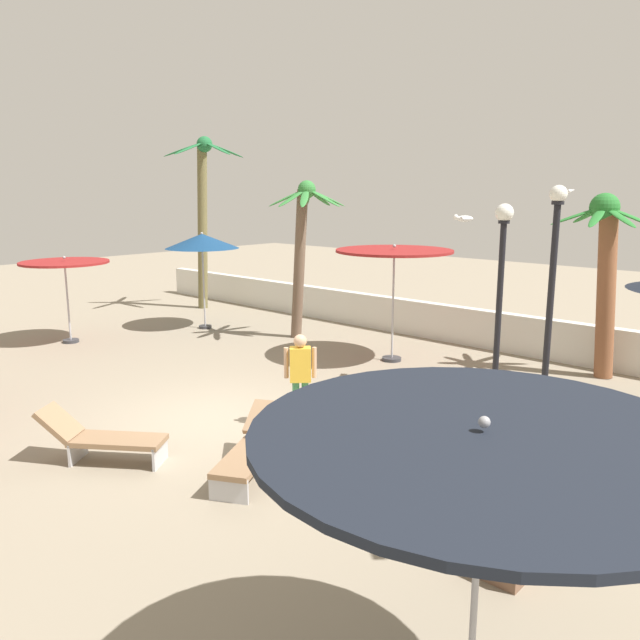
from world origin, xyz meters
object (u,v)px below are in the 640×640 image
(patio_umbrella_5, at_px, (202,242))
(palm_tree_2, at_px, (203,206))
(palm_tree_0, at_px, (605,262))
(lamp_post_0, at_px, (551,291))
(palm_tree_1, at_px, (302,240))
(planter, at_px, (501,535))
(patio_umbrella_3, at_px, (483,448))
(lounge_chair_1, at_px, (252,448))
(lamp_post_1, at_px, (500,283))
(lounge_chair_0, at_px, (102,437))
(seagull_2, at_px, (464,218))
(guest_0, at_px, (300,372))
(patio_umbrella_0, at_px, (65,266))
(patio_umbrella_1, at_px, (394,256))
(seagull_1, at_px, (563,192))

(patio_umbrella_5, xyz_separation_m, palm_tree_2, (-2.56, 2.01, 0.95))
(palm_tree_0, height_order, lamp_post_0, lamp_post_0)
(palm_tree_1, bearing_deg, planter, -34.80)
(patio_umbrella_3, relative_size, lounge_chair_1, 1.63)
(lamp_post_1, xyz_separation_m, lounge_chair_0, (-2.86, -6.97, -1.89))
(lounge_chair_1, height_order, seagull_2, seagull_2)
(palm_tree_1, height_order, lounge_chair_0, palm_tree_1)
(palm_tree_2, distance_m, guest_0, 12.12)
(palm_tree_0, height_order, lounge_chair_1, palm_tree_0)
(patio_umbrella_0, distance_m, palm_tree_2, 5.94)
(lamp_post_1, bearing_deg, patio_umbrella_3, -64.02)
(palm_tree_1, distance_m, guest_0, 6.96)
(patio_umbrella_1, relative_size, planter, 3.31)
(palm_tree_1, xyz_separation_m, lounge_chair_1, (5.43, -6.66, -2.35))
(palm_tree_2, distance_m, seagull_2, 11.59)
(patio_umbrella_3, relative_size, planter, 3.65)
(seagull_2, bearing_deg, planter, -55.09)
(patio_umbrella_5, relative_size, lamp_post_1, 0.75)
(patio_umbrella_1, xyz_separation_m, palm_tree_0, (4.10, 2.04, -0.02))
(patio_umbrella_0, bearing_deg, planter, -7.45)
(patio_umbrella_5, distance_m, lounge_chair_1, 10.45)
(patio_umbrella_3, xyz_separation_m, planter, (-0.90, 2.30, -2.00))
(guest_0, relative_size, seagull_1, 1.43)
(guest_0, distance_m, seagull_2, 4.40)
(patio_umbrella_0, bearing_deg, patio_umbrella_1, 30.18)
(patio_umbrella_1, xyz_separation_m, patio_umbrella_5, (-6.32, -0.80, 0.04))
(patio_umbrella_0, distance_m, lamp_post_0, 12.23)
(patio_umbrella_5, relative_size, lamp_post_0, 0.69)
(lamp_post_1, height_order, seagull_2, lamp_post_1)
(patio_umbrella_1, relative_size, palm_tree_1, 0.65)
(seagull_2, xyz_separation_m, planter, (3.47, -4.97, -3.14))
(palm_tree_1, xyz_separation_m, lamp_post_1, (6.30, -0.93, -0.48))
(lounge_chair_1, distance_m, seagull_1, 11.50)
(lamp_post_0, distance_m, planter, 5.72)
(patio_umbrella_0, relative_size, patio_umbrella_1, 0.84)
(lounge_chair_0, bearing_deg, lounge_chair_1, 32.05)
(palm_tree_2, height_order, seagull_2, palm_tree_2)
(planter, bearing_deg, lamp_post_1, 117.80)
(palm_tree_0, distance_m, planter, 8.66)
(lamp_post_1, bearing_deg, palm_tree_2, 170.84)
(lamp_post_0, height_order, seagull_1, lamp_post_0)
(lamp_post_1, bearing_deg, lamp_post_0, -15.64)
(patio_umbrella_0, bearing_deg, lamp_post_0, 15.93)
(patio_umbrella_3, bearing_deg, seagull_2, 121.02)
(planter, bearing_deg, palm_tree_0, 102.63)
(patio_umbrella_5, xyz_separation_m, palm_tree_1, (3.09, 1.02, 0.16))
(patio_umbrella_1, height_order, palm_tree_1, palm_tree_1)
(patio_umbrella_3, distance_m, palm_tree_2, 18.48)
(lamp_post_0, relative_size, lamp_post_1, 1.09)
(lounge_chair_0, bearing_deg, palm_tree_0, 68.18)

